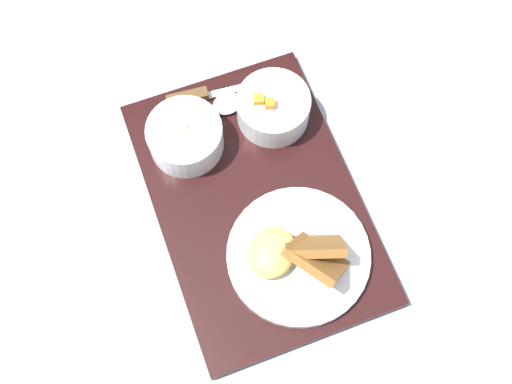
{
  "coord_description": "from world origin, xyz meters",
  "views": [
    {
      "loc": [
        0.3,
        -0.15,
        0.91
      ],
      "look_at": [
        0.0,
        0.0,
        0.05
      ],
      "focal_mm": 45.0,
      "sensor_mm": 36.0,
      "label": 1
    }
  ],
  "objects_px": {
    "plate_main": "(297,254)",
    "knife": "(198,96)",
    "bowl_soup": "(185,136)",
    "spoon": "(217,108)",
    "bowl_salad": "(273,107)"
  },
  "relations": [
    {
      "from": "bowl_salad",
      "to": "plate_main",
      "type": "distance_m",
      "value": 0.23
    },
    {
      "from": "plate_main",
      "to": "knife",
      "type": "bearing_deg",
      "value": -176.81
    },
    {
      "from": "bowl_soup",
      "to": "plate_main",
      "type": "relative_size",
      "value": 0.56
    },
    {
      "from": "bowl_salad",
      "to": "plate_main",
      "type": "bearing_deg",
      "value": -18.76
    },
    {
      "from": "bowl_soup",
      "to": "spoon",
      "type": "xyz_separation_m",
      "value": [
        -0.03,
        0.07,
        -0.03
      ]
    },
    {
      "from": "plate_main",
      "to": "knife",
      "type": "relative_size",
      "value": 1.08
    },
    {
      "from": "knife",
      "to": "spoon",
      "type": "xyz_separation_m",
      "value": [
        0.03,
        0.02,
        -0.0
      ]
    },
    {
      "from": "knife",
      "to": "bowl_salad",
      "type": "bearing_deg",
      "value": -30.68
    },
    {
      "from": "bowl_salad",
      "to": "knife",
      "type": "bearing_deg",
      "value": -131.84
    },
    {
      "from": "plate_main",
      "to": "spoon",
      "type": "distance_m",
      "value": 0.27
    },
    {
      "from": "knife",
      "to": "spoon",
      "type": "bearing_deg",
      "value": -50.25
    },
    {
      "from": "spoon",
      "to": "bowl_salad",
      "type": "bearing_deg",
      "value": -34.24
    },
    {
      "from": "knife",
      "to": "spoon",
      "type": "relative_size",
      "value": 1.31
    },
    {
      "from": "bowl_salad",
      "to": "plate_main",
      "type": "height_order",
      "value": "plate_main"
    },
    {
      "from": "plate_main",
      "to": "bowl_soup",
      "type": "bearing_deg",
      "value": -164.2
    }
  ]
}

